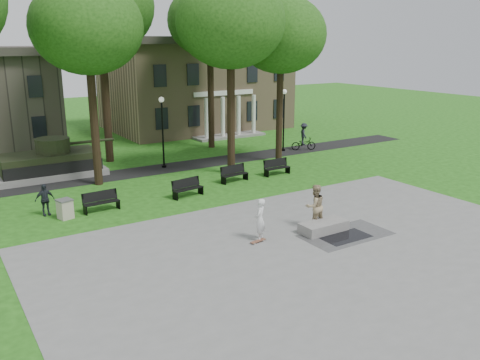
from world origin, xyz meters
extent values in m
plane|color=#1D4E12|center=(0.00, 0.00, 0.00)|extent=(120.00, 120.00, 0.00)
cube|color=gray|center=(0.00, -5.00, 0.01)|extent=(22.00, 16.00, 0.02)
cube|color=black|center=(0.00, 12.00, 0.01)|extent=(44.00, 2.60, 0.01)
cube|color=#9E8460|center=(10.00, 26.00, 4.00)|extent=(16.00, 11.00, 8.00)
cube|color=#38332D|center=(10.00, 26.00, 8.30)|extent=(17.00, 12.00, 0.60)
cube|color=silver|center=(10.00, 20.50, 3.80)|extent=(6.00, 0.30, 0.40)
cylinder|color=black|center=(-4.50, 10.50, 4.00)|extent=(0.48, 0.48, 8.00)
ellipsoid|color=#1A430F|center=(-4.50, 10.50, 9.00)|extent=(6.20, 6.20, 5.27)
cylinder|color=black|center=(3.50, 8.50, 4.16)|extent=(0.50, 0.50, 8.32)
ellipsoid|color=#1A430F|center=(3.50, 8.50, 9.36)|extent=(6.60, 6.60, 5.61)
cylinder|color=black|center=(8.00, 9.50, 3.84)|extent=(0.46, 0.46, 7.68)
ellipsoid|color=#1A430F|center=(8.00, 9.50, 8.64)|extent=(6.00, 6.00, 5.10)
cylinder|color=black|center=(-2.00, 16.00, 4.64)|extent=(0.54, 0.54, 9.28)
ellipsoid|color=#1A430F|center=(-2.00, 16.00, 10.44)|extent=(7.20, 7.20, 6.12)
cylinder|color=black|center=(6.50, 16.50, 4.32)|extent=(0.50, 0.50, 8.64)
ellipsoid|color=#1A430F|center=(6.50, 16.50, 9.72)|extent=(6.40, 6.40, 5.44)
cylinder|color=black|center=(0.50, 12.30, 2.20)|extent=(0.12, 0.12, 4.40)
sphere|color=silver|center=(0.50, 12.30, 4.55)|extent=(0.36, 0.36, 0.36)
cylinder|color=black|center=(0.50, 12.30, 0.08)|extent=(0.32, 0.32, 0.16)
cylinder|color=black|center=(10.50, 12.30, 2.20)|extent=(0.12, 0.12, 4.40)
sphere|color=silver|center=(10.50, 12.30, 4.55)|extent=(0.36, 0.36, 0.36)
cylinder|color=black|center=(10.50, 12.30, 0.08)|extent=(0.32, 0.32, 0.16)
cube|color=gray|center=(-6.50, 14.00, 0.20)|extent=(6.50, 3.40, 0.40)
cube|color=#262A16|center=(-6.50, 14.00, 0.95)|extent=(5.80, 2.80, 1.10)
cube|color=black|center=(-6.50, 12.65, 0.75)|extent=(5.80, 0.35, 0.70)
cube|color=black|center=(-6.50, 15.35, 0.75)|extent=(5.80, 0.35, 0.70)
cylinder|color=#262A16|center=(-6.20, 14.00, 1.95)|extent=(2.10, 2.10, 0.90)
cylinder|color=#262A16|center=(-3.90, 14.00, 1.95)|extent=(3.20, 0.18, 0.18)
cube|color=black|center=(1.99, -3.57, 0.02)|extent=(2.20, 1.20, 0.00)
cube|color=gray|center=(1.63, -2.53, 0.24)|extent=(2.20, 1.01, 0.45)
cube|color=brown|center=(-1.56, -2.03, 0.06)|extent=(0.80, 0.33, 0.07)
imported|color=silver|center=(-1.33, -1.82, 0.93)|extent=(0.79, 0.77, 1.82)
imported|color=tan|center=(1.63, -1.89, 1.02)|extent=(1.03, 0.83, 2.01)
imported|color=#20262B|center=(-8.38, 6.39, 0.79)|extent=(0.97, 0.48, 1.59)
imported|color=black|center=(12.04, 11.73, 0.50)|extent=(2.01, 1.40, 1.00)
imported|color=#20212B|center=(12.04, 11.73, 1.28)|extent=(1.01, 1.24, 1.67)
cube|color=black|center=(-5.87, 5.53, 0.45)|extent=(1.82, 0.55, 0.05)
cube|color=black|center=(-5.87, 5.75, 0.75)|extent=(1.81, 0.25, 0.50)
cube|color=black|center=(-6.72, 5.53, 0.23)|extent=(0.08, 0.45, 0.45)
cube|color=black|center=(-5.02, 5.53, 0.23)|extent=(0.08, 0.45, 0.45)
cube|color=black|center=(-1.13, 5.42, 0.45)|extent=(1.85, 0.73, 0.05)
cube|color=black|center=(-1.13, 5.64, 0.75)|extent=(1.80, 0.44, 0.50)
cube|color=black|center=(-1.98, 5.42, 0.23)|extent=(0.13, 0.45, 0.45)
cube|color=black|center=(-0.28, 5.42, 0.23)|extent=(0.13, 0.45, 0.45)
cube|color=black|center=(2.63, 6.67, 0.45)|extent=(1.84, 0.67, 0.05)
cube|color=black|center=(2.63, 6.89, 0.75)|extent=(1.80, 0.38, 0.50)
cube|color=black|center=(1.78, 6.67, 0.23)|extent=(0.12, 0.45, 0.45)
cube|color=black|center=(3.48, 6.67, 0.23)|extent=(0.12, 0.45, 0.45)
cube|color=black|center=(5.78, 6.63, 0.45)|extent=(1.81, 0.48, 0.05)
cube|color=black|center=(5.78, 6.85, 0.75)|extent=(1.80, 0.18, 0.50)
cube|color=black|center=(4.93, 6.63, 0.23)|extent=(0.07, 0.45, 0.45)
cube|color=black|center=(6.63, 6.63, 0.23)|extent=(0.07, 0.45, 0.45)
cube|color=beige|center=(-7.68, 5.40, 0.45)|extent=(0.73, 0.73, 0.90)
cube|color=#4C4C4C|center=(-7.68, 5.40, 0.93)|extent=(0.81, 0.81, 0.06)
camera|label=1|loc=(-12.85, -18.54, 8.24)|focal=38.00mm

